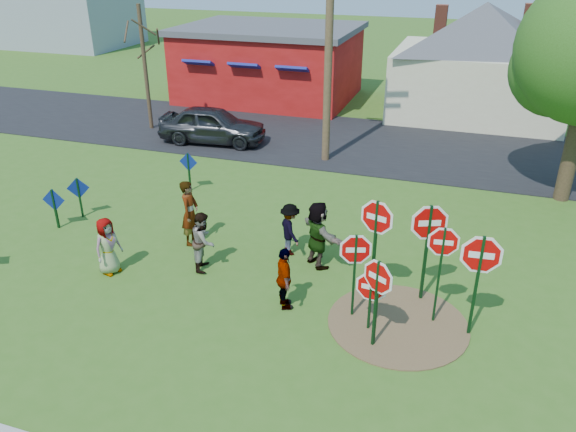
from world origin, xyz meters
name	(u,v)px	position (x,y,z in m)	size (l,w,h in m)	color
ground	(234,270)	(0.00, 0.00, 0.00)	(120.00, 120.00, 0.00)	#38631C
road	(337,141)	(0.00, 11.50, 0.02)	(120.00, 7.50, 0.04)	black
dirt_patch	(398,323)	(4.50, -1.00, 0.01)	(3.20, 3.20, 0.03)	brown
red_building	(270,62)	(-5.50, 17.99, 1.97)	(9.40, 7.69, 3.90)	maroon
cream_house	(480,56)	(5.50, 18.00, 2.92)	(9.40, 9.40, 6.50)	beige
stop_sign_a	(377,285)	(4.09, -1.93, 1.54)	(0.89, 0.53, 2.24)	black
stop_sign_b	(376,227)	(3.74, -0.32, 2.05)	(1.06, 0.34, 2.84)	black
stop_sign_c	(442,253)	(5.25, -0.63, 1.79)	(0.93, 0.14, 2.54)	black
stop_sign_d	(429,230)	(4.87, 0.20, 1.89)	(1.11, 0.47, 2.67)	black
stop_sign_e	(371,290)	(3.89, -1.38, 1.03)	(0.95, 0.11, 1.59)	black
stop_sign_f	(480,262)	(6.04, -0.85, 1.84)	(1.18, 0.13, 2.61)	black
stop_sign_g	(355,257)	(3.43, -0.99, 1.55)	(0.94, 0.33, 2.25)	black
blue_diamond_b	(54,204)	(-6.09, 0.61, 0.79)	(0.71, 0.14, 1.29)	black
blue_diamond_c	(79,193)	(-5.88, 1.51, 0.82)	(0.63, 0.33, 1.33)	black
blue_diamond_d	(189,167)	(-3.60, 4.50, 0.87)	(0.68, 0.06, 1.40)	black
person_a	(108,246)	(-3.04, -1.11, 0.78)	(0.77, 0.50, 1.57)	#455399
person_b	(190,213)	(-1.76, 1.03, 0.96)	(0.70, 0.46, 1.93)	#2B7572
person_c	(204,241)	(-0.77, -0.12, 0.81)	(0.79, 0.62, 1.63)	brown
person_d	(290,230)	(1.14, 1.33, 0.75)	(0.97, 0.56, 1.50)	#313136
person_e	(284,279)	(1.82, -1.18, 0.79)	(0.93, 0.39, 1.58)	#432955
person_f	(318,234)	(2.04, 0.96, 0.93)	(1.72, 0.55, 1.86)	#1A4E26
suv	(212,125)	(-5.09, 9.56, 0.82)	(1.84, 4.58, 1.56)	#323137
utility_pole	(329,29)	(0.13, 8.98, 5.05)	(2.35, 0.30, 9.60)	#4C3823
bare_tree_west	(143,51)	(-8.76, 10.57, 3.59)	(1.80, 1.80, 5.54)	#382819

